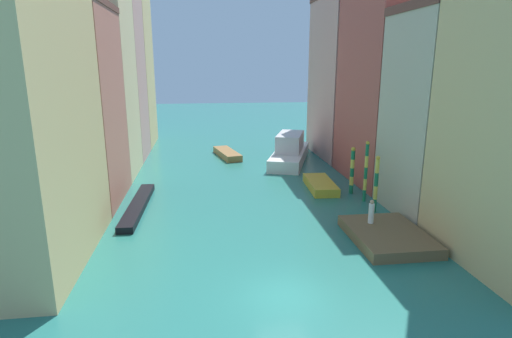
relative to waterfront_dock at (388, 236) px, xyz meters
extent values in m
plane|color=#28756B|center=(-7.61, 19.10, -0.33)|extent=(154.00, 154.00, 0.00)
cube|color=#DBB77A|center=(-21.11, 0.21, 7.76)|extent=(6.83, 11.56, 16.17)
cube|color=#C6705B|center=(-21.11, 10.51, 7.00)|extent=(6.83, 8.57, 14.66)
cube|color=brown|center=(-21.11, 10.51, 14.57)|extent=(6.96, 8.74, 0.48)
cube|color=beige|center=(-21.11, 18.80, 9.70)|extent=(6.83, 7.81, 20.06)
cube|color=tan|center=(-21.11, 26.55, 10.19)|extent=(6.83, 7.42, 21.04)
cube|color=#DBB77A|center=(-21.11, 35.03, 10.05)|extent=(6.83, 9.02, 20.76)
cube|color=#BCB299|center=(5.90, 4.66, 6.68)|extent=(6.83, 7.07, 14.01)
cube|color=brown|center=(5.90, 4.66, 14.00)|extent=(6.96, 7.21, 0.62)
cube|color=#B25147|center=(5.90, 13.55, 8.14)|extent=(6.83, 10.37, 16.93)
cube|color=tan|center=(5.90, 24.57, 8.59)|extent=(6.83, 10.85, 17.83)
cube|color=brown|center=(0.00, 0.00, 0.00)|extent=(4.37, 6.01, 0.66)
cylinder|color=white|center=(-0.55, 1.38, 0.98)|extent=(0.36, 0.36, 1.31)
sphere|color=tan|center=(-0.55, 1.38, 1.77)|extent=(0.26, 0.26, 0.26)
cylinder|color=#197247|center=(1.28, 5.00, 0.17)|extent=(0.28, 0.28, 1.00)
cylinder|color=#E5D14C|center=(1.28, 5.00, 1.17)|extent=(0.28, 0.28, 1.00)
cylinder|color=#197247|center=(1.28, 5.00, 2.17)|extent=(0.28, 0.28, 1.00)
cylinder|color=#E5D14C|center=(1.28, 5.00, 3.17)|extent=(0.28, 0.28, 1.00)
sphere|color=gold|center=(1.28, 5.00, 3.78)|extent=(0.31, 0.31, 0.31)
cylinder|color=#197247|center=(1.51, 7.54, 0.14)|extent=(0.26, 0.26, 0.93)
cylinder|color=#E5D14C|center=(1.51, 7.54, 1.06)|extent=(0.26, 0.26, 0.93)
cylinder|color=#197247|center=(1.51, 7.54, 1.99)|extent=(0.26, 0.26, 0.93)
cylinder|color=#E5D14C|center=(1.51, 7.54, 2.91)|extent=(0.26, 0.26, 0.93)
cylinder|color=#197247|center=(1.51, 7.54, 3.84)|extent=(0.26, 0.26, 0.93)
sphere|color=gold|center=(1.51, 7.54, 4.41)|extent=(0.29, 0.29, 0.29)
cylinder|color=#197247|center=(1.21, 9.66, 0.04)|extent=(0.34, 0.34, 0.74)
cylinder|color=#E5D14C|center=(1.21, 9.66, 0.78)|extent=(0.34, 0.34, 0.74)
cylinder|color=#197247|center=(1.21, 9.66, 1.51)|extent=(0.34, 0.34, 0.74)
cylinder|color=#E5D14C|center=(1.21, 9.66, 2.25)|extent=(0.34, 0.34, 0.74)
cylinder|color=#197247|center=(1.21, 9.66, 2.99)|extent=(0.34, 0.34, 0.74)
sphere|color=gold|center=(1.21, 9.66, 3.49)|extent=(0.37, 0.37, 0.37)
cube|color=white|center=(-1.47, 21.89, 0.31)|extent=(6.88, 12.03, 1.28)
cube|color=silver|center=(-1.47, 21.89, 1.92)|extent=(4.24, 6.05, 1.93)
cube|color=black|center=(-16.19, 8.06, -0.09)|extent=(1.43, 9.99, 0.48)
cube|color=olive|center=(-8.31, 25.33, 0.04)|extent=(3.12, 6.70, 0.73)
cube|color=gold|center=(-1.01, 11.26, 0.03)|extent=(2.42, 5.53, 0.72)
camera|label=1|loc=(-11.19, -22.32, 10.27)|focal=28.81mm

